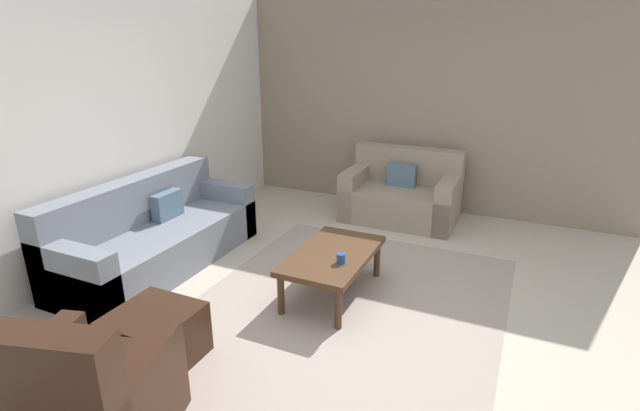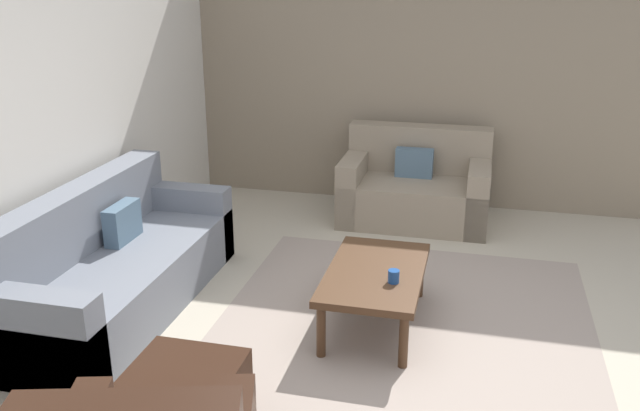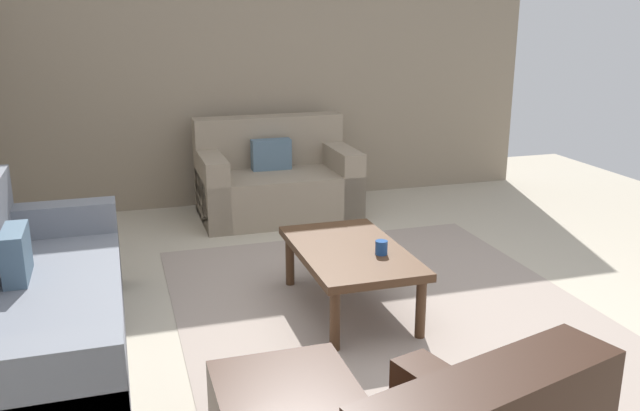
# 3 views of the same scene
# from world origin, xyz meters

# --- Properties ---
(ground_plane) EXTENTS (8.00, 8.00, 0.00)m
(ground_plane) POSITION_xyz_m (0.00, 0.00, 0.00)
(ground_plane) COLOR #B2A893
(stone_feature_panel) EXTENTS (0.12, 5.20, 2.80)m
(stone_feature_panel) POSITION_xyz_m (3.00, 0.00, 1.40)
(stone_feature_panel) COLOR gray
(stone_feature_panel) RESTS_ON ground_plane
(area_rug) EXTENTS (3.32, 2.57, 0.01)m
(area_rug) POSITION_xyz_m (0.00, 0.00, 0.00)
(area_rug) COLOR gray
(area_rug) RESTS_ON ground_plane
(couch_main) EXTENTS (2.21, 0.87, 0.88)m
(couch_main) POSITION_xyz_m (0.07, 2.11, 0.30)
(couch_main) COLOR slate
(couch_main) RESTS_ON ground_plane
(couch_loveseat) EXTENTS (0.88, 1.39, 0.88)m
(couch_loveseat) POSITION_xyz_m (2.45, 0.16, 0.30)
(couch_loveseat) COLOR gray
(couch_loveseat) RESTS_ON ground_plane
(coffee_table) EXTENTS (1.10, 0.64, 0.41)m
(coffee_table) POSITION_xyz_m (0.27, 0.21, 0.36)
(coffee_table) COLOR #472D1C
(coffee_table) RESTS_ON ground_plane
(cup) EXTENTS (0.07, 0.07, 0.09)m
(cup) POSITION_xyz_m (0.11, 0.06, 0.45)
(cup) COLOR #1E478C
(cup) RESTS_ON coffee_table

